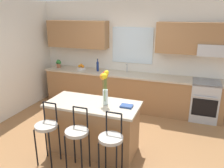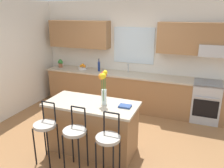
% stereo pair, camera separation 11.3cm
% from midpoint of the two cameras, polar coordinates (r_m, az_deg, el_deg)
% --- Properties ---
extents(ground_plane, '(14.00, 14.00, 0.00)m').
position_cam_midpoint_polar(ground_plane, '(4.60, -1.41, -14.00)').
color(ground_plane, olive).
extents(wall_left, '(0.12, 4.60, 2.70)m').
position_cam_midpoint_polar(wall_left, '(5.74, -24.69, 5.41)').
color(wall_left, silver).
rests_on(wall_left, ground).
extents(back_wall_assembly, '(5.60, 0.50, 2.70)m').
position_cam_midpoint_polar(back_wall_assembly, '(5.85, 6.36, 8.69)').
color(back_wall_assembly, silver).
rests_on(back_wall_assembly, ground).
extents(counter_run, '(4.56, 0.64, 0.92)m').
position_cam_midpoint_polar(counter_run, '(5.85, 4.94, -1.80)').
color(counter_run, '#996B42').
rests_on(counter_run, ground).
extents(sink_faucet, '(0.02, 0.13, 0.23)m').
position_cam_midpoint_polar(sink_faucet, '(5.84, 4.65, 4.26)').
color(sink_faucet, '#B7BABC').
rests_on(sink_faucet, counter_run).
extents(oven_range, '(0.60, 0.64, 0.92)m').
position_cam_midpoint_polar(oven_range, '(5.64, 23.08, -4.06)').
color(oven_range, '#B7BABC').
rests_on(oven_range, ground).
extents(kitchen_island, '(1.61, 0.76, 0.92)m').
position_cam_midpoint_polar(kitchen_island, '(4.12, -4.22, -10.66)').
color(kitchen_island, '#996B42').
rests_on(kitchen_island, ground).
extents(bar_stool_near, '(0.36, 0.36, 1.04)m').
position_cam_midpoint_polar(bar_stool_near, '(3.86, -15.67, -10.57)').
color(bar_stool_near, black).
rests_on(bar_stool_near, ground).
extents(bar_stool_middle, '(0.36, 0.36, 1.04)m').
position_cam_midpoint_polar(bar_stool_middle, '(3.58, -8.41, -12.39)').
color(bar_stool_middle, black).
rests_on(bar_stool_middle, ground).
extents(bar_stool_far, '(0.36, 0.36, 1.04)m').
position_cam_midpoint_polar(bar_stool_far, '(3.38, 0.02, -14.23)').
color(bar_stool_far, black).
rests_on(bar_stool_far, ground).
extents(flower_vase, '(0.16, 0.17, 0.60)m').
position_cam_midpoint_polar(flower_vase, '(3.74, -1.31, 0.17)').
color(flower_vase, silver).
rests_on(flower_vase, kitchen_island).
extents(cookbook, '(0.20, 0.15, 0.03)m').
position_cam_midpoint_polar(cookbook, '(3.76, 4.17, -5.62)').
color(cookbook, navy).
rests_on(cookbook, kitchen_island).
extents(fruit_bowl_oranges, '(0.24, 0.24, 0.16)m').
position_cam_midpoint_polar(fruit_bowl_oranges, '(6.20, -6.86, 4.15)').
color(fruit_bowl_oranges, silver).
rests_on(fruit_bowl_oranges, counter_run).
extents(bottle_olive_oil, '(0.06, 0.06, 0.33)m').
position_cam_midpoint_polar(bottle_olive_oil, '(5.97, -2.77, 4.53)').
color(bottle_olive_oil, navy).
rests_on(bottle_olive_oil, counter_run).
extents(potted_plant_small, '(0.17, 0.11, 0.22)m').
position_cam_midpoint_polar(potted_plant_small, '(6.53, -12.40, 5.21)').
color(potted_plant_small, '#9E5B3D').
rests_on(potted_plant_small, counter_run).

